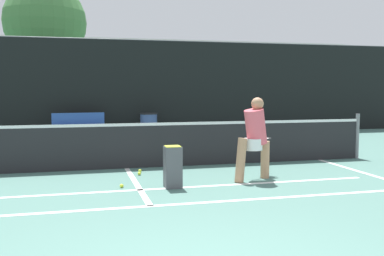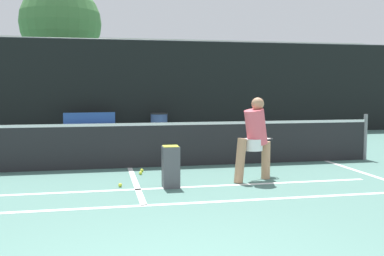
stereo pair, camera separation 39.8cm
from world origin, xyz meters
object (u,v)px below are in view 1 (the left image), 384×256
(trash_bin, at_px, (149,125))
(parked_car, at_px, (69,114))
(ball_hopper, at_px, (173,166))
(player_practicing, at_px, (255,136))
(courtside_bench, at_px, (79,125))

(trash_bin, bearing_deg, parked_car, 119.04)
(trash_bin, bearing_deg, ball_hopper, -96.02)
(trash_bin, relative_size, parked_car, 0.18)
(player_practicing, height_order, parked_car, player_practicing)
(player_practicing, xyz_separation_m, ball_hopper, (-1.59, -0.27, -0.44))
(courtside_bench, bearing_deg, trash_bin, -3.21)
(trash_bin, height_order, parked_car, parked_car)
(ball_hopper, xyz_separation_m, courtside_bench, (-1.50, 7.94, 0.10))
(courtside_bench, xyz_separation_m, trash_bin, (2.35, 0.08, -0.06))
(ball_hopper, height_order, parked_car, parked_car)
(ball_hopper, bearing_deg, trash_bin, 83.98)
(trash_bin, bearing_deg, player_practicing, -84.54)
(player_practicing, bearing_deg, trash_bin, 72.66)
(ball_hopper, xyz_separation_m, trash_bin, (0.85, 8.02, 0.04))
(player_practicing, xyz_separation_m, parked_car, (-3.46, 12.65, -0.24))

